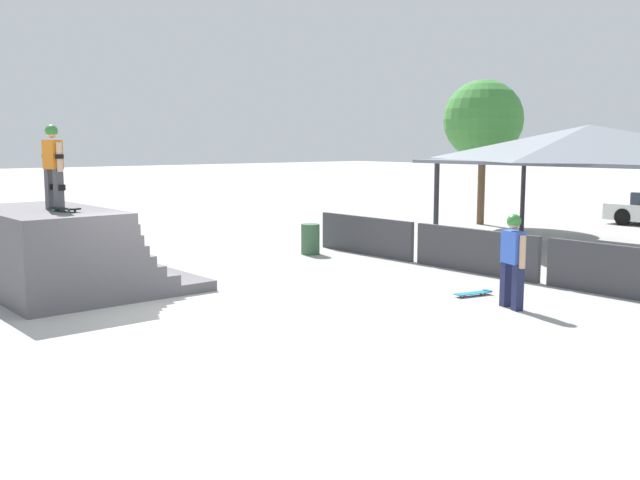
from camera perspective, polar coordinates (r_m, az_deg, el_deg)
The scene contains 10 objects.
ground_plane at distance 13.44m, azimuth -11.84°, elevation -5.67°, with size 160.00×160.00×0.00m, color #A3A09B.
quarter_pipe_ramp at distance 15.79m, azimuth -20.04°, elevation -1.09°, with size 4.09×3.90×1.75m.
skater_on_deck at distance 15.23m, azimuth -20.58°, elevation 5.93°, with size 0.73×0.28×1.70m.
skateboard_on_deck at distance 14.79m, azimuth -19.70°, elevation 2.36°, with size 0.81×0.40×0.09m.
bystander_walking at distance 13.73m, azimuth 15.17°, elevation -1.04°, with size 0.69×0.38×1.79m.
skateboard_on_ground at distance 14.86m, azimuth 12.24°, elevation -4.16°, with size 0.40×0.87×0.09m.
barrier_fence at distance 17.43m, azimuth 12.26°, elevation -0.86°, with size 11.08×0.12×1.05m.
pavilion_shelter at distance 22.04m, azimuth 20.70°, elevation 7.13°, with size 8.64×5.42×3.61m.
tree_far_back at distance 27.83m, azimuth 12.93°, elevation 9.32°, with size 2.98×2.98×5.45m.
trash_bin at distance 19.88m, azimuth -0.78°, elevation 0.07°, with size 0.52×0.52×0.85m, color #385B3D.
Camera 1 is at (11.54, -6.17, 3.08)m, focal length 40.00 mm.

